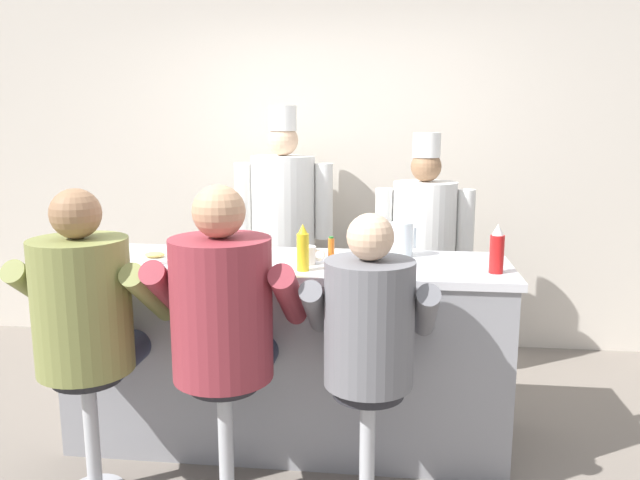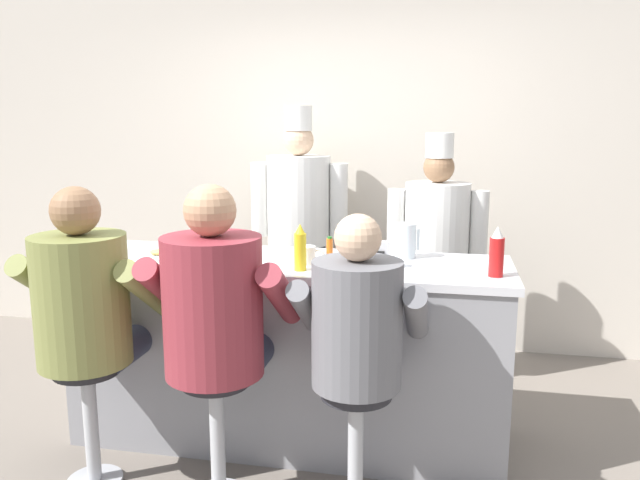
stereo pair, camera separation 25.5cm
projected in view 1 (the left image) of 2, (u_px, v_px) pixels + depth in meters
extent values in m
plane|color=slate|center=(277.00, 471.00, 3.08)|extent=(20.00, 20.00, 0.00)
cube|color=beige|center=(322.00, 169.00, 4.74)|extent=(10.00, 0.06, 2.70)
cube|color=gray|center=(288.00, 355.00, 3.33)|extent=(2.25, 0.67, 0.95)
cube|color=silver|center=(287.00, 264.00, 3.24)|extent=(2.29, 0.70, 0.04)
cylinder|color=red|center=(497.00, 254.00, 2.96)|extent=(0.07, 0.07, 0.18)
cone|color=white|center=(498.00, 230.00, 2.93)|extent=(0.05, 0.05, 0.05)
cylinder|color=yellow|center=(303.00, 252.00, 3.00)|extent=(0.06, 0.06, 0.18)
cone|color=yellow|center=(303.00, 229.00, 2.98)|extent=(0.05, 0.05, 0.05)
cylinder|color=orange|center=(331.00, 253.00, 3.07)|extent=(0.03, 0.03, 0.15)
cylinder|color=#287F2D|center=(331.00, 237.00, 3.06)|extent=(0.02, 0.02, 0.01)
cylinder|color=silver|center=(402.00, 239.00, 3.33)|extent=(0.12, 0.12, 0.18)
cube|color=silver|center=(415.00, 238.00, 3.32)|extent=(0.01, 0.01, 0.11)
cylinder|color=white|center=(155.00, 259.00, 3.23)|extent=(0.23, 0.23, 0.02)
ellipsoid|color=#E0BC60|center=(155.00, 255.00, 3.23)|extent=(0.11, 0.08, 0.03)
cylinder|color=#B24C47|center=(238.00, 265.00, 3.00)|extent=(0.13, 0.13, 0.06)
cylinder|color=#4C7AB2|center=(229.00, 254.00, 3.19)|extent=(0.08, 0.08, 0.08)
torus|color=#4C7AB2|center=(238.00, 254.00, 3.19)|extent=(0.06, 0.01, 0.06)
cylinder|color=white|center=(307.00, 255.00, 3.15)|extent=(0.09, 0.09, 0.09)
torus|color=white|center=(319.00, 255.00, 3.14)|extent=(0.07, 0.02, 0.07)
cube|color=silver|center=(380.00, 253.00, 3.09)|extent=(0.10, 0.06, 0.13)
cube|color=black|center=(379.00, 255.00, 3.06)|extent=(0.06, 0.01, 0.05)
cylinder|color=#B2B5BA|center=(92.00, 432.00, 2.84)|extent=(0.07, 0.07, 0.57)
cylinder|color=#232328|center=(87.00, 375.00, 2.79)|extent=(0.30, 0.30, 0.05)
cylinder|color=#33384C|center=(87.00, 349.00, 3.00)|extent=(0.16, 0.42, 0.16)
cylinder|color=#33384C|center=(129.00, 351.00, 2.98)|extent=(0.16, 0.42, 0.16)
cylinder|color=olive|center=(82.00, 306.00, 2.73)|extent=(0.42, 0.42, 0.60)
cylinder|color=olive|center=(40.00, 290.00, 2.87)|extent=(0.11, 0.45, 0.36)
cylinder|color=olive|center=(151.00, 294.00, 2.81)|extent=(0.11, 0.45, 0.36)
sphere|color=#8C6647|center=(76.00, 214.00, 2.66)|extent=(0.22, 0.22, 0.22)
cylinder|color=#B2B5BA|center=(226.00, 441.00, 2.77)|extent=(0.07, 0.07, 0.57)
cylinder|color=#232328|center=(224.00, 382.00, 2.72)|extent=(0.30, 0.30, 0.05)
cylinder|color=#33384C|center=(214.00, 354.00, 2.94)|extent=(0.16, 0.43, 0.16)
cylinder|color=#33384C|center=(259.00, 356.00, 2.91)|extent=(0.16, 0.43, 0.16)
cylinder|color=maroon|center=(222.00, 309.00, 2.66)|extent=(0.43, 0.43, 0.61)
cylinder|color=maroon|center=(170.00, 292.00, 2.80)|extent=(0.11, 0.47, 0.37)
cylinder|color=maroon|center=(290.00, 296.00, 2.74)|extent=(0.11, 0.47, 0.37)
sphere|color=tan|center=(219.00, 212.00, 2.58)|extent=(0.22, 0.22, 0.22)
cylinder|color=#B2B5BA|center=(367.00, 449.00, 2.70)|extent=(0.07, 0.07, 0.57)
cylinder|color=#232328|center=(368.00, 389.00, 2.65)|extent=(0.30, 0.30, 0.05)
cylinder|color=#33384C|center=(349.00, 363.00, 2.84)|extent=(0.14, 0.38, 0.14)
cylinder|color=#33384C|center=(391.00, 364.00, 2.81)|extent=(0.14, 0.38, 0.14)
cylinder|color=slate|center=(369.00, 323.00, 2.59)|extent=(0.38, 0.38, 0.54)
cylinder|color=slate|center=(316.00, 308.00, 2.72)|extent=(0.10, 0.41, 0.33)
cylinder|color=slate|center=(426.00, 311.00, 2.66)|extent=(0.10, 0.41, 0.33)
sphere|color=#DBB28E|center=(370.00, 237.00, 2.53)|extent=(0.20, 0.20, 0.20)
cube|color=#232328|center=(285.00, 299.00, 4.58)|extent=(0.35, 0.19, 0.84)
cube|color=white|center=(283.00, 279.00, 4.50)|extent=(0.31, 0.02, 0.50)
cylinder|color=white|center=(284.00, 200.00, 4.44)|extent=(0.45, 0.45, 0.63)
sphere|color=#DBB28E|center=(283.00, 140.00, 4.36)|extent=(0.22, 0.22, 0.22)
cylinder|color=white|center=(283.00, 118.00, 4.34)|extent=(0.19, 0.19, 0.17)
cylinder|color=white|center=(244.00, 200.00, 4.48)|extent=(0.13, 0.13, 0.53)
cylinder|color=white|center=(324.00, 201.00, 4.41)|extent=(0.13, 0.13, 0.53)
cube|color=#232328|center=(421.00, 323.00, 4.17)|extent=(0.31, 0.17, 0.75)
cube|color=white|center=(422.00, 303.00, 4.09)|extent=(0.28, 0.02, 0.45)
cylinder|color=white|center=(424.00, 225.00, 4.04)|extent=(0.41, 0.41, 0.57)
sphere|color=#8C6647|center=(426.00, 167.00, 3.97)|extent=(0.19, 0.19, 0.19)
cylinder|color=white|center=(427.00, 145.00, 3.95)|extent=(0.18, 0.18, 0.16)
cylinder|color=white|center=(384.00, 225.00, 4.08)|extent=(0.11, 0.11, 0.48)
cylinder|color=white|center=(465.00, 227.00, 4.01)|extent=(0.11, 0.11, 0.48)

